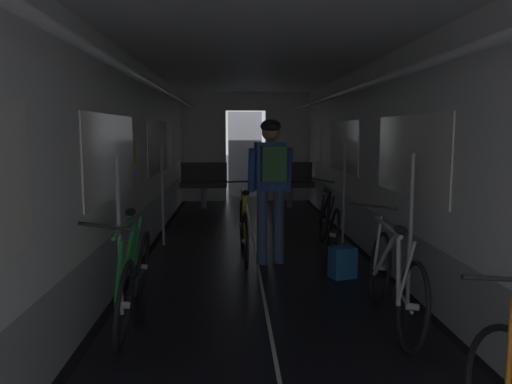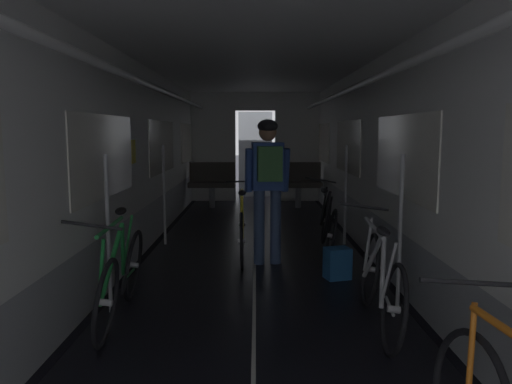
{
  "view_description": "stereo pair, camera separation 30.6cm",
  "coord_description": "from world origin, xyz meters",
  "px_view_note": "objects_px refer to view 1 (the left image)",
  "views": [
    {
      "loc": [
        -0.29,
        -2.04,
        1.59
      ],
      "look_at": [
        0.0,
        4.09,
        0.82
      ],
      "focal_mm": 34.17,
      "sensor_mm": 36.0,
      "label": 1
    },
    {
      "loc": [
        0.02,
        -2.05,
        1.59
      ],
      "look_at": [
        0.0,
        4.09,
        0.82
      ],
      "focal_mm": 34.17,
      "sensor_mm": 36.0,
      "label": 2
    }
  ],
  "objects_px": {
    "bicycle_black": "(328,223)",
    "backpack_on_floor": "(343,262)",
    "bicycle_silver": "(394,279)",
    "bicycle_yellow_in_aisle": "(244,228)",
    "bench_seat_far_left": "(204,181)",
    "bicycle_green": "(133,277)",
    "bench_seat_far_right": "(290,180)",
    "person_cyclist_aisle": "(271,175)"
  },
  "relations": [
    {
      "from": "backpack_on_floor",
      "to": "bicycle_yellow_in_aisle",
      "type": "bearing_deg",
      "value": 141.2
    },
    {
      "from": "bicycle_silver",
      "to": "bicycle_green",
      "type": "height_order",
      "value": "bicycle_green"
    },
    {
      "from": "bench_seat_far_right",
      "to": "backpack_on_floor",
      "type": "height_order",
      "value": "bench_seat_far_right"
    },
    {
      "from": "backpack_on_floor",
      "to": "bicycle_green",
      "type": "bearing_deg",
      "value": -150.52
    },
    {
      "from": "bicycle_silver",
      "to": "bicycle_yellow_in_aisle",
      "type": "distance_m",
      "value": 2.46
    },
    {
      "from": "bench_seat_far_left",
      "to": "person_cyclist_aisle",
      "type": "height_order",
      "value": "person_cyclist_aisle"
    },
    {
      "from": "bench_seat_far_left",
      "to": "backpack_on_floor",
      "type": "height_order",
      "value": "bench_seat_far_left"
    },
    {
      "from": "bicycle_silver",
      "to": "backpack_on_floor",
      "type": "relative_size",
      "value": 4.98
    },
    {
      "from": "bicycle_silver",
      "to": "person_cyclist_aisle",
      "type": "bearing_deg",
      "value": 114.75
    },
    {
      "from": "backpack_on_floor",
      "to": "bicycle_black",
      "type": "bearing_deg",
      "value": 86.79
    },
    {
      "from": "bicycle_silver",
      "to": "bicycle_yellow_in_aisle",
      "type": "relative_size",
      "value": 1.0
    },
    {
      "from": "bench_seat_far_right",
      "to": "bicycle_silver",
      "type": "xyz_separation_m",
      "value": [
        0.13,
        -6.29,
        -0.19
      ]
    },
    {
      "from": "bench_seat_far_left",
      "to": "bicycle_silver",
      "type": "height_order",
      "value": "same"
    },
    {
      "from": "bicycle_silver",
      "to": "bench_seat_far_left",
      "type": "bearing_deg",
      "value": 107.05
    },
    {
      "from": "bicycle_black",
      "to": "backpack_on_floor",
      "type": "distance_m",
      "value": 1.17
    },
    {
      "from": "person_cyclist_aisle",
      "to": "bicycle_green",
      "type": "bearing_deg",
      "value": -126.51
    },
    {
      "from": "bench_seat_far_right",
      "to": "bicycle_yellow_in_aisle",
      "type": "xyz_separation_m",
      "value": [
        -1.06,
        -4.14,
        -0.18
      ]
    },
    {
      "from": "bicycle_green",
      "to": "bicycle_black",
      "type": "xyz_separation_m",
      "value": [
        2.09,
        2.3,
        -0.0
      ]
    },
    {
      "from": "backpack_on_floor",
      "to": "bench_seat_far_left",
      "type": "bearing_deg",
      "value": 109.86
    },
    {
      "from": "bicycle_black",
      "to": "person_cyclist_aisle",
      "type": "relative_size",
      "value": 0.98
    },
    {
      "from": "bench_seat_far_left",
      "to": "bicycle_yellow_in_aisle",
      "type": "xyz_separation_m",
      "value": [
        0.74,
        -4.14,
        -0.18
      ]
    },
    {
      "from": "bench_seat_far_right",
      "to": "bicycle_green",
      "type": "height_order",
      "value": "bicycle_green"
    },
    {
      "from": "bicycle_silver",
      "to": "bicycle_yellow_in_aisle",
      "type": "xyz_separation_m",
      "value": [
        -1.19,
        2.15,
        0.0
      ]
    },
    {
      "from": "bench_seat_far_left",
      "to": "backpack_on_floor",
      "type": "relative_size",
      "value": 2.89
    },
    {
      "from": "bench_seat_far_right",
      "to": "bicycle_yellow_in_aisle",
      "type": "bearing_deg",
      "value": -104.35
    },
    {
      "from": "bench_seat_far_left",
      "to": "bicycle_black",
      "type": "distance_m",
      "value": 4.27
    },
    {
      "from": "bicycle_silver",
      "to": "bicycle_black",
      "type": "xyz_separation_m",
      "value": [
        -0.06,
        2.45,
        -0.0
      ]
    },
    {
      "from": "bicycle_silver",
      "to": "bicycle_black",
      "type": "distance_m",
      "value": 2.45
    },
    {
      "from": "bench_seat_far_left",
      "to": "bicycle_green",
      "type": "height_order",
      "value": "bicycle_green"
    },
    {
      "from": "bicycle_yellow_in_aisle",
      "to": "bench_seat_far_left",
      "type": "bearing_deg",
      "value": 100.16
    },
    {
      "from": "bench_seat_far_right",
      "to": "person_cyclist_aisle",
      "type": "xyz_separation_m",
      "value": [
        -0.74,
        -4.4,
        0.5
      ]
    },
    {
      "from": "bench_seat_far_left",
      "to": "bicycle_black",
      "type": "height_order",
      "value": "bicycle_black"
    },
    {
      "from": "bicycle_black",
      "to": "bicycle_yellow_in_aisle",
      "type": "xyz_separation_m",
      "value": [
        -1.13,
        -0.3,
        0.0
      ]
    },
    {
      "from": "bicycle_yellow_in_aisle",
      "to": "backpack_on_floor",
      "type": "xyz_separation_m",
      "value": [
        1.06,
        -0.85,
        -0.21
      ]
    },
    {
      "from": "bench_seat_far_left",
      "to": "bicycle_silver",
      "type": "distance_m",
      "value": 6.58
    },
    {
      "from": "bicycle_silver",
      "to": "bicycle_yellow_in_aisle",
      "type": "height_order",
      "value": "bicycle_silver"
    },
    {
      "from": "bicycle_green",
      "to": "person_cyclist_aisle",
      "type": "relative_size",
      "value": 0.98
    },
    {
      "from": "person_cyclist_aisle",
      "to": "backpack_on_floor",
      "type": "bearing_deg",
      "value": -38.32
    },
    {
      "from": "person_cyclist_aisle",
      "to": "bench_seat_far_right",
      "type": "bearing_deg",
      "value": 80.45
    },
    {
      "from": "bench_seat_far_left",
      "to": "bicycle_silver",
      "type": "bearing_deg",
      "value": -72.95
    },
    {
      "from": "bicycle_yellow_in_aisle",
      "to": "backpack_on_floor",
      "type": "relative_size",
      "value": 4.97
    },
    {
      "from": "bench_seat_far_left",
      "to": "bench_seat_far_right",
      "type": "height_order",
      "value": "same"
    }
  ]
}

